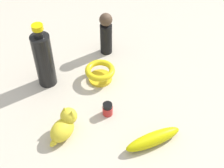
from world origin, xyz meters
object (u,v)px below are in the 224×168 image
(person_figure_adult, at_px, (106,33))
(bottle_tall, at_px, (44,59))
(nail_polish_jar, at_px, (108,109))
(cat_figurine, at_px, (64,125))
(banana, at_px, (153,139))
(bowl, at_px, (100,72))

(person_figure_adult, xyz_separation_m, bottle_tall, (-0.00, 0.28, 0.02))
(nail_polish_jar, height_order, bottle_tall, bottle_tall)
(person_figure_adult, relative_size, bottle_tall, 0.71)
(nail_polish_jar, height_order, person_figure_adult, person_figure_adult)
(bottle_tall, bearing_deg, cat_figurine, 161.70)
(cat_figurine, relative_size, bottle_tall, 0.49)
(cat_figurine, bearing_deg, nail_polish_jar, -97.21)
(nail_polish_jar, distance_m, person_figure_adult, 0.34)
(cat_figurine, bearing_deg, bottle_tall, -18.30)
(banana, xyz_separation_m, person_figure_adult, (0.44, -0.17, 0.07))
(bottle_tall, bearing_deg, nail_polish_jar, -163.34)
(nail_polish_jar, xyz_separation_m, bottle_tall, (0.26, 0.08, 0.09))
(banana, relative_size, person_figure_adult, 1.03)
(nail_polish_jar, distance_m, cat_figurine, 0.16)
(bowl, bearing_deg, banana, 171.70)
(person_figure_adult, bearing_deg, bottle_tall, 90.77)
(banana, bearing_deg, bowl, -84.00)
(bottle_tall, bearing_deg, person_figure_adult, -89.23)
(banana, bearing_deg, bottle_tall, -61.49)
(nail_polish_jar, distance_m, bottle_tall, 0.28)
(nail_polish_jar, xyz_separation_m, bowl, (0.15, -0.08, 0.01))
(person_figure_adult, height_order, bowl, person_figure_adult)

